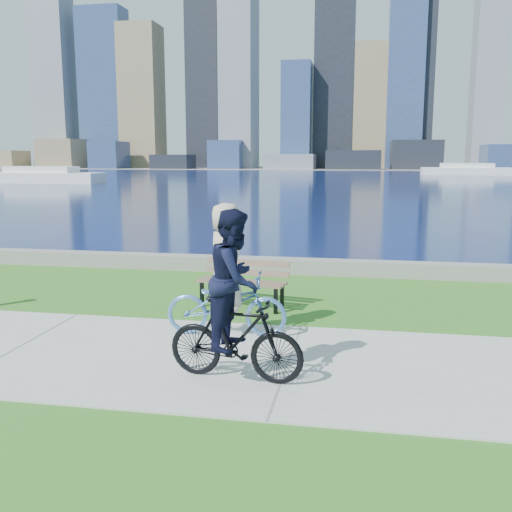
% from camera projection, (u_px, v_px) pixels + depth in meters
% --- Properties ---
extents(ground, '(320.00, 320.00, 0.00)m').
position_uv_depth(ground, '(287.00, 365.00, 7.75)').
color(ground, '#2A641A').
rests_on(ground, ground).
extents(concrete_path, '(80.00, 3.50, 0.02)m').
position_uv_depth(concrete_path, '(287.00, 364.00, 7.75)').
color(concrete_path, '#A6A6A1').
rests_on(concrete_path, ground).
extents(seawall, '(90.00, 0.50, 0.35)m').
position_uv_depth(seawall, '(320.00, 267.00, 13.73)').
color(seawall, slate).
rests_on(seawall, ground).
extents(bay_water, '(320.00, 131.00, 0.01)m').
position_uv_depth(bay_water, '(355.00, 178.00, 77.51)').
color(bay_water, '#0B1749').
rests_on(bay_water, ground).
extents(far_shore, '(320.00, 30.00, 0.12)m').
position_uv_depth(far_shore, '(358.00, 169.00, 133.70)').
color(far_shore, gray).
rests_on(far_shore, ground).
extents(city_skyline, '(177.38, 22.57, 76.00)m').
position_uv_depth(city_skyline, '(348.00, 61.00, 129.58)').
color(city_skyline, '#79694B').
rests_on(city_skyline, ground).
extents(ferry_near, '(13.10, 3.74, 1.78)m').
position_uv_depth(ferry_near, '(42.00, 176.00, 61.34)').
color(ferry_near, white).
rests_on(ferry_near, ground).
extents(ferry_far, '(13.49, 3.85, 1.83)m').
position_uv_depth(ferry_far, '(466.00, 170.00, 88.36)').
color(ferry_far, white).
rests_on(ferry_far, ground).
extents(park_bench, '(1.75, 0.86, 0.87)m').
position_uv_depth(park_bench, '(243.00, 279.00, 10.69)').
color(park_bench, black).
rests_on(park_bench, ground).
extents(cyclist_woman, '(0.77, 1.93, 2.09)m').
position_uv_depth(cyclist_woman, '(226.00, 287.00, 8.86)').
color(cyclist_woman, '#4E80BE').
rests_on(cyclist_woman, ground).
extents(cyclist_man, '(0.74, 1.80, 2.16)m').
position_uv_depth(cyclist_man, '(235.00, 310.00, 7.04)').
color(cyclist_man, black).
rests_on(cyclist_man, ground).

